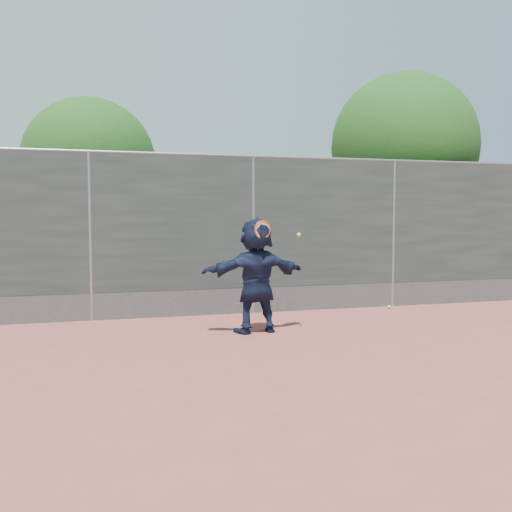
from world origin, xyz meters
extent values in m
plane|color=#9E4C42|center=(0.00, 0.00, 0.00)|extent=(80.00, 80.00, 0.00)
imported|color=#131B35|center=(-0.45, 1.72, 0.92)|extent=(1.75, 0.69, 1.84)
sphere|color=#BAE432|center=(2.78, 3.23, 0.03)|extent=(0.07, 0.07, 0.07)
cube|color=#38423D|center=(0.00, 3.50, 1.75)|extent=(20.00, 0.04, 2.50)
cube|color=slate|center=(0.00, 3.50, 0.25)|extent=(20.00, 0.03, 0.50)
cylinder|color=gray|center=(0.00, 3.50, 3.00)|extent=(20.00, 0.05, 0.05)
cylinder|color=gray|center=(-3.00, 3.50, 1.50)|extent=(0.06, 0.06, 3.00)
cylinder|color=gray|center=(0.00, 3.50, 1.50)|extent=(0.06, 0.06, 3.00)
cylinder|color=gray|center=(3.00, 3.50, 1.50)|extent=(0.06, 0.06, 3.00)
torus|color=#EA4E16|center=(-0.40, 1.52, 1.65)|extent=(0.29, 0.10, 0.29)
cylinder|color=beige|center=(-0.40, 1.52, 1.65)|extent=(0.24, 0.07, 0.25)
cylinder|color=black|center=(-0.45, 1.54, 1.45)|extent=(0.06, 0.13, 0.33)
sphere|color=#BAE432|center=(0.19, 1.51, 1.57)|extent=(0.07, 0.07, 0.07)
cylinder|color=#382314|center=(4.50, 5.70, 1.30)|extent=(0.28, 0.28, 2.60)
sphere|color=#23561C|center=(4.50, 5.70, 3.59)|extent=(3.60, 3.60, 3.60)
sphere|color=#23561C|center=(5.22, 5.90, 3.23)|extent=(2.52, 2.52, 2.52)
cylinder|color=#382314|center=(-3.00, 6.50, 1.10)|extent=(0.28, 0.28, 2.20)
sphere|color=#23561C|center=(-3.00, 6.50, 3.03)|extent=(3.00, 3.00, 3.00)
sphere|color=#23561C|center=(-2.40, 6.70, 2.73)|extent=(2.10, 2.10, 2.10)
cone|color=#387226|center=(0.25, 3.38, 0.13)|extent=(0.03, 0.03, 0.26)
cone|color=#387226|center=(0.55, 3.40, 0.15)|extent=(0.03, 0.03, 0.30)
cone|color=#387226|center=(-0.10, 3.36, 0.11)|extent=(0.03, 0.03, 0.22)
camera|label=1|loc=(-2.95, -7.00, 1.86)|focal=40.00mm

